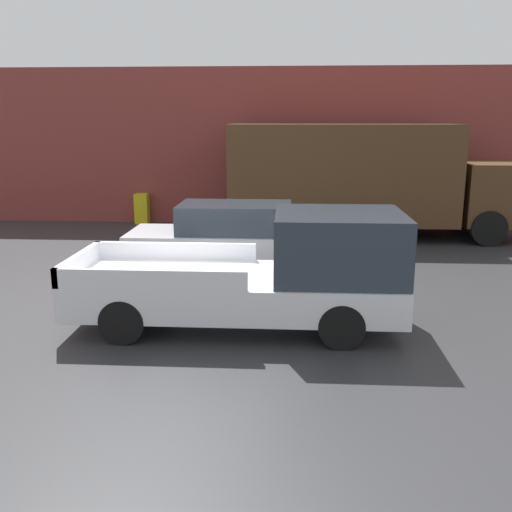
% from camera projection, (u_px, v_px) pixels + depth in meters
% --- Properties ---
extents(ground_plane, '(60.00, 60.00, 0.00)m').
position_uv_depth(ground_plane, '(190.00, 310.00, 10.65)').
color(ground_plane, '#2D2D30').
extents(building_wall, '(28.00, 0.15, 5.17)m').
position_uv_depth(building_wall, '(236.00, 147.00, 19.14)').
color(building_wall, brown).
rests_on(building_wall, ground).
extents(pickup_truck, '(5.55, 2.11, 1.99)m').
position_uv_depth(pickup_truck, '(272.00, 274.00, 9.66)').
color(pickup_truck, silver).
rests_on(pickup_truck, ground).
extents(car, '(4.68, 1.83, 1.59)m').
position_uv_depth(car, '(231.00, 237.00, 13.33)').
color(car, silver).
rests_on(car, ground).
extents(delivery_truck, '(8.69, 2.52, 3.35)m').
position_uv_depth(delivery_truck, '(363.00, 177.00, 17.01)').
color(delivery_truck, '#472D19').
rests_on(delivery_truck, ground).
extents(newspaper_box, '(0.45, 0.40, 1.02)m').
position_uv_depth(newspaper_box, '(142.00, 208.00, 19.50)').
color(newspaper_box, gold).
rests_on(newspaper_box, ground).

